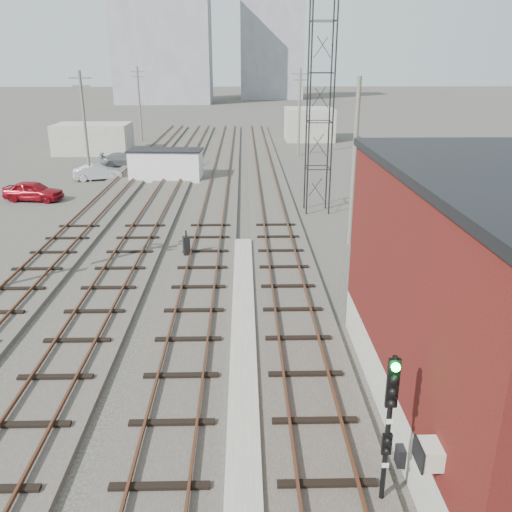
{
  "coord_description": "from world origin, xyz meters",
  "views": [
    {
      "loc": [
        0.56,
        -0.86,
        9.76
      ],
      "look_at": [
        1.04,
        19.98,
        2.2
      ],
      "focal_mm": 38.0,
      "sensor_mm": 36.0,
      "label": 1
    }
  ],
  "objects_px": {
    "switch_stand": "(187,246)",
    "car_silver": "(97,172)",
    "site_trailer": "(166,165)",
    "signal_mast": "(389,423)",
    "car_red": "(33,191)",
    "car_grey": "(124,160)"
  },
  "relations": [
    {
      "from": "switch_stand",
      "to": "car_silver",
      "type": "distance_m",
      "value": 22.07
    },
    {
      "from": "site_trailer",
      "to": "car_silver",
      "type": "relative_size",
      "value": 1.6
    },
    {
      "from": "signal_mast",
      "to": "switch_stand",
      "type": "relative_size",
      "value": 2.8
    },
    {
      "from": "car_red",
      "to": "car_grey",
      "type": "height_order",
      "value": "car_red"
    },
    {
      "from": "car_silver",
      "to": "car_grey",
      "type": "xyz_separation_m",
      "value": [
        0.93,
        6.43,
        -0.02
      ]
    },
    {
      "from": "site_trailer",
      "to": "car_grey",
      "type": "relative_size",
      "value": 1.45
    },
    {
      "from": "signal_mast",
      "to": "car_red",
      "type": "height_order",
      "value": "signal_mast"
    },
    {
      "from": "switch_stand",
      "to": "car_red",
      "type": "height_order",
      "value": "switch_stand"
    },
    {
      "from": "car_silver",
      "to": "car_grey",
      "type": "distance_m",
      "value": 6.5
    },
    {
      "from": "signal_mast",
      "to": "car_grey",
      "type": "height_order",
      "value": "signal_mast"
    },
    {
      "from": "signal_mast",
      "to": "car_silver",
      "type": "xyz_separation_m",
      "value": [
        -15.74,
        36.72,
        -1.64
      ]
    },
    {
      "from": "switch_stand",
      "to": "car_silver",
      "type": "height_order",
      "value": "switch_stand"
    },
    {
      "from": "site_trailer",
      "to": "car_grey",
      "type": "xyz_separation_m",
      "value": [
        -5.02,
        6.55,
        -0.68
      ]
    },
    {
      "from": "switch_stand",
      "to": "car_silver",
      "type": "xyz_separation_m",
      "value": [
        -9.6,
        19.87,
        -0.01
      ]
    },
    {
      "from": "car_red",
      "to": "car_silver",
      "type": "bearing_deg",
      "value": -12.52
    },
    {
      "from": "signal_mast",
      "to": "car_silver",
      "type": "relative_size",
      "value": 0.98
    },
    {
      "from": "car_grey",
      "to": "car_silver",
      "type": "bearing_deg",
      "value": 165.0
    },
    {
      "from": "signal_mast",
      "to": "switch_stand",
      "type": "xyz_separation_m",
      "value": [
        -6.14,
        16.85,
        -1.63
      ]
    },
    {
      "from": "car_silver",
      "to": "car_grey",
      "type": "bearing_deg",
      "value": -23.51
    },
    {
      "from": "signal_mast",
      "to": "car_grey",
      "type": "relative_size",
      "value": 0.89
    },
    {
      "from": "switch_stand",
      "to": "car_grey",
      "type": "bearing_deg",
      "value": 89.31
    },
    {
      "from": "site_trailer",
      "to": "car_silver",
      "type": "bearing_deg",
      "value": -177.05
    }
  ]
}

